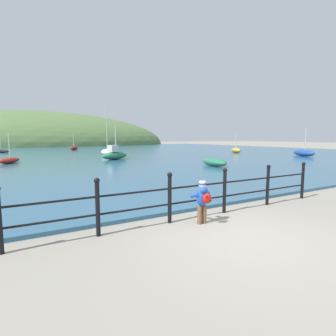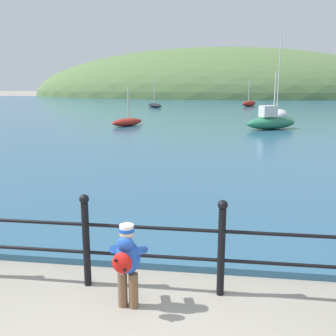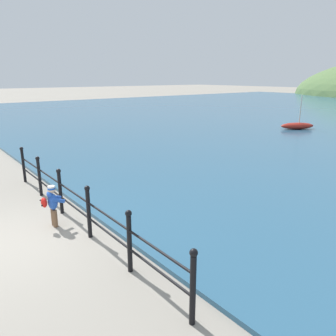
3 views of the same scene
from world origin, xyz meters
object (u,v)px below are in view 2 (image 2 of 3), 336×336
Objects in this scene: boat_nearest_quay at (127,122)px; boat_blue_hull at (271,121)px; boat_white_sailboat at (277,114)px; child_in_coat at (127,259)px; boat_green_fishing at (155,105)px; boat_far_right at (249,103)px.

boat_blue_hull is (7.83, -0.49, 0.18)m from boat_nearest_quay.
boat_white_sailboat reaches higher than boat_blue_hull.
boat_green_fishing reaches higher than child_in_coat.
boat_far_right is at bearing 16.87° from boat_green_fishing.
boat_nearest_quay is (-4.31, 17.67, -0.28)m from child_in_coat.
boat_white_sailboat reaches higher than boat_far_right.
boat_nearest_quay is at bearing -149.64° from boat_white_sailboat.
boat_white_sailboat is 1.74× the size of boat_blue_hull.
boat_blue_hull is at bearing -3.61° from boat_nearest_quay.
boat_white_sailboat is 5.80m from boat_blue_hull.
boat_far_right is 19.55m from boat_blue_hull.
boat_far_right is at bearing 94.00° from boat_white_sailboat.
boat_blue_hull is (-0.09, -19.55, 0.11)m from boat_far_right.
boat_green_fishing is 9.57m from boat_far_right.
child_in_coat is at bearing -101.32° from boat_white_sailboat.
boat_nearest_quay is 0.74× the size of boat_blue_hull.
child_in_coat is 0.19× the size of boat_white_sailboat.
boat_nearest_quay is (-7.92, -19.06, -0.07)m from boat_far_right.
boat_white_sailboat is 2.34× the size of boat_nearest_quay.
boat_green_fishing is 0.96× the size of boat_blue_hull.
boat_white_sailboat is at bearing -86.00° from boat_far_right.
child_in_coat is 18.19m from boat_nearest_quay.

